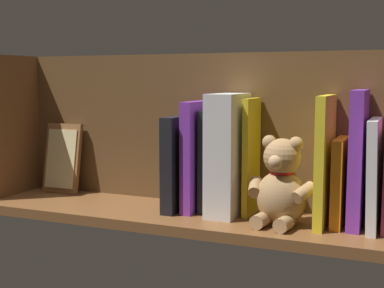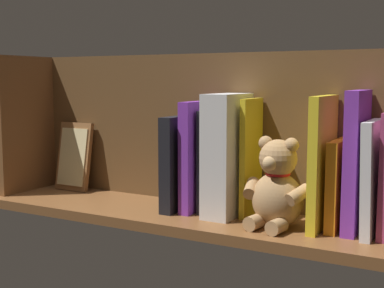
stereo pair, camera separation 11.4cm
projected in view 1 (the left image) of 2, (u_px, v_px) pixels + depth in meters
ground_plane at (192, 217)px, 115.99cm from camera, size 102.37×24.21×2.20cm
shelf_back_panel at (209, 129)px, 122.76cm from camera, size 102.37×1.50×34.74cm
shelf_side_divider at (12, 125)px, 132.77cm from camera, size 2.40×18.21×34.74cm
book_2 at (374, 174)px, 101.64cm from camera, size 2.37×14.09×21.41cm
book_3 at (358, 159)px, 103.14cm from camera, size 2.53×12.74×26.84cm
book_4 at (340, 182)px, 105.04cm from camera, size 2.08×12.59×17.33cm
book_5 at (325, 160)px, 104.64cm from camera, size 1.85×14.80×25.76cm
teddy_bear at (281, 186)px, 104.85cm from camera, size 14.29×12.46×17.81cm
book_6 at (251, 156)px, 113.12cm from camera, size 1.24×9.79×24.88cm
dictionary_thick_white at (228, 154)px, 112.85cm from camera, size 6.05×13.92×25.86cm
book_7 at (210, 160)px, 116.52cm from camera, size 1.60×10.61×22.22cm
book_8 at (196, 156)px, 116.60cm from camera, size 2.43×12.70×24.10cm
book_9 at (179, 163)px, 117.50cm from camera, size 2.87×14.20×20.85cm
picture_frame_leaning at (62, 158)px, 135.35cm from camera, size 10.12×4.52×17.73cm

